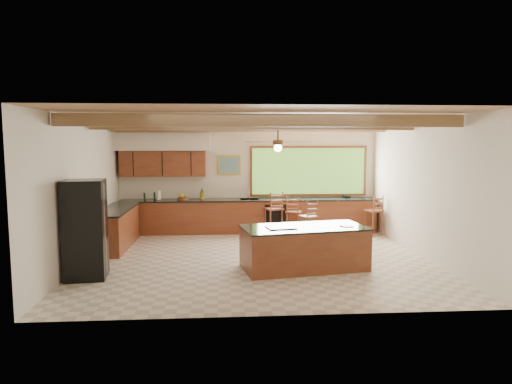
{
  "coord_description": "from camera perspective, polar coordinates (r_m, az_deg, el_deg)",
  "views": [
    {
      "loc": [
        -0.69,
        -9.54,
        2.49
      ],
      "look_at": [
        0.04,
        0.8,
        1.35
      ],
      "focal_mm": 32.0,
      "sensor_mm": 36.0,
      "label": 1
    }
  ],
  "objects": [
    {
      "name": "bar_stool_b",
      "position": [
        12.13,
        2.24,
        -2.2
      ],
      "size": [
        0.54,
        0.54,
        1.19
      ],
      "rotation": [
        0.0,
        0.0,
        0.33
      ],
      "color": "brown",
      "rests_on": "ground"
    },
    {
      "name": "bar_stool_a",
      "position": [
        12.12,
        4.81,
        -2.57
      ],
      "size": [
        0.5,
        0.5,
        1.06
      ],
      "rotation": [
        0.0,
        0.0,
        -0.41
      ],
      "color": "brown",
      "rests_on": "ground"
    },
    {
      "name": "ground",
      "position": [
        9.88,
        0.12,
        -8.32
      ],
      "size": [
        7.2,
        7.2,
        0.0
      ],
      "primitive_type": "plane",
      "color": "beige",
      "rests_on": "ground"
    },
    {
      "name": "refrigerator",
      "position": [
        8.88,
        -20.55,
        -4.39
      ],
      "size": [
        0.77,
        0.76,
        1.81
      ],
      "rotation": [
        0.0,
        0.0,
        0.1
      ],
      "color": "black",
      "rests_on": "ground"
    },
    {
      "name": "bar_stool_c",
      "position": [
        11.45,
        6.63,
        -3.16
      ],
      "size": [
        0.49,
        0.49,
        1.05
      ],
      "rotation": [
        0.0,
        0.0,
        0.39
      ],
      "color": "brown",
      "rests_on": "ground"
    },
    {
      "name": "room_shell",
      "position": [
        10.2,
        -1.1,
        4.73
      ],
      "size": [
        7.27,
        6.54,
        3.02
      ],
      "color": "beige",
      "rests_on": "ground"
    },
    {
      "name": "counter_run",
      "position": [
        12.22,
        -4.58,
        -3.28
      ],
      "size": [
        7.12,
        3.1,
        1.24
      ],
      "color": "brown",
      "rests_on": "ground"
    },
    {
      "name": "bar_stool_d",
      "position": [
        12.54,
        14.59,
        -2.36
      ],
      "size": [
        0.51,
        0.51,
        1.1
      ],
      "rotation": [
        0.0,
        0.0,
        0.37
      ],
      "color": "brown",
      "rests_on": "ground"
    },
    {
      "name": "island",
      "position": [
        9.08,
        6.01,
        -6.92
      ],
      "size": [
        2.57,
        1.53,
        0.86
      ],
      "rotation": [
        0.0,
        0.0,
        0.17
      ],
      "color": "brown",
      "rests_on": "ground"
    }
  ]
}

